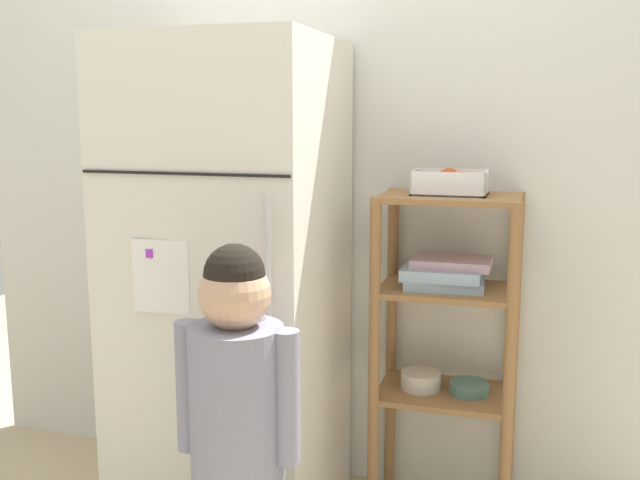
{
  "coord_description": "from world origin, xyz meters",
  "views": [
    {
      "loc": [
        0.76,
        -2.12,
        1.33
      ],
      "look_at": [
        0.12,
        0.02,
        0.94
      ],
      "focal_mm": 41.34,
      "sensor_mm": 36.0,
      "label": 1
    }
  ],
  "objects_px": {
    "pantry_shelf_unit": "(446,318)",
    "child_standing": "(237,402)",
    "fruit_bin": "(451,183)",
    "refrigerator": "(232,285)"
  },
  "relations": [
    {
      "from": "child_standing",
      "to": "fruit_bin",
      "type": "distance_m",
      "value": 0.96
    },
    {
      "from": "refrigerator",
      "to": "child_standing",
      "type": "xyz_separation_m",
      "value": [
        0.24,
        -0.53,
        -0.16
      ]
    },
    {
      "from": "child_standing",
      "to": "pantry_shelf_unit",
      "type": "bearing_deg",
      "value": 57.99
    },
    {
      "from": "child_standing",
      "to": "fruit_bin",
      "type": "height_order",
      "value": "fruit_bin"
    },
    {
      "from": "child_standing",
      "to": "pantry_shelf_unit",
      "type": "relative_size",
      "value": 0.95
    },
    {
      "from": "refrigerator",
      "to": "pantry_shelf_unit",
      "type": "relative_size",
      "value": 1.45
    },
    {
      "from": "child_standing",
      "to": "pantry_shelf_unit",
      "type": "height_order",
      "value": "pantry_shelf_unit"
    },
    {
      "from": "pantry_shelf_unit",
      "to": "child_standing",
      "type": "bearing_deg",
      "value": -122.01
    },
    {
      "from": "refrigerator",
      "to": "child_standing",
      "type": "distance_m",
      "value": 0.61
    },
    {
      "from": "refrigerator",
      "to": "fruit_bin",
      "type": "height_order",
      "value": "refrigerator"
    }
  ]
}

